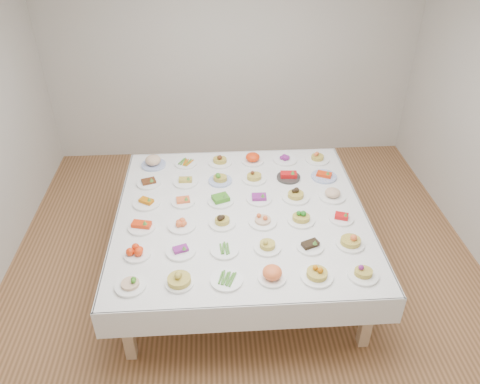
{
  "coord_description": "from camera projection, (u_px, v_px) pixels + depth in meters",
  "views": [
    {
      "loc": [
        -0.29,
        -3.66,
        3.45
      ],
      "look_at": [
        -0.04,
        0.11,
        0.88
      ],
      "focal_mm": 35.0,
      "sensor_mm": 36.0,
      "label": 1
    }
  ],
  "objects": [
    {
      "name": "dish_7",
      "position": [
        181.0,
        249.0,
        4.0
      ],
      "size": [
        0.25,
        0.25,
        0.1
      ],
      "color": "white",
      "rests_on": "display_table"
    },
    {
      "name": "dish_2",
      "position": [
        227.0,
        279.0,
        3.73
      ],
      "size": [
        0.26,
        0.26,
        0.05
      ],
      "color": "white",
      "rests_on": "display_table"
    },
    {
      "name": "dish_23",
      "position": [
        333.0,
        193.0,
        4.67
      ],
      "size": [
        0.26,
        0.26,
        0.14
      ],
      "color": "white",
      "rests_on": "display_table"
    },
    {
      "name": "room_envelope",
      "position": [
        246.0,
        106.0,
        3.94
      ],
      "size": [
        5.02,
        5.02,
        2.81
      ],
      "color": "#9E6A41",
      "rests_on": "ground"
    },
    {
      "name": "dish_9",
      "position": [
        267.0,
        244.0,
        4.04
      ],
      "size": [
        0.24,
        0.24,
        0.12
      ],
      "color": "white",
      "rests_on": "display_table"
    },
    {
      "name": "dish_18",
      "position": [
        146.0,
        201.0,
        4.59
      ],
      "size": [
        0.26,
        0.26,
        0.1
      ],
      "color": "white",
      "rests_on": "display_table"
    },
    {
      "name": "dish_6",
      "position": [
        137.0,
        251.0,
        3.97
      ],
      "size": [
        0.23,
        0.23,
        0.11
      ],
      "color": "white",
      "rests_on": "display_table"
    },
    {
      "name": "dish_28",
      "position": [
        289.0,
        175.0,
        4.98
      ],
      "size": [
        0.25,
        0.25,
        0.11
      ],
      "color": "#2E2C29",
      "rests_on": "display_table"
    },
    {
      "name": "dish_33",
      "position": [
        253.0,
        157.0,
        5.25
      ],
      "size": [
        0.24,
        0.24,
        0.13
      ],
      "color": "white",
      "rests_on": "display_table"
    },
    {
      "name": "display_table",
      "position": [
        241.0,
        217.0,
        4.54
      ],
      "size": [
        2.4,
        2.4,
        0.75
      ],
      "color": "white",
      "rests_on": "ground"
    },
    {
      "name": "dish_19",
      "position": [
        183.0,
        200.0,
        4.61
      ],
      "size": [
        0.23,
        0.23,
        0.1
      ],
      "color": "white",
      "rests_on": "display_table"
    },
    {
      "name": "dish_25",
      "position": [
        185.0,
        180.0,
        4.91
      ],
      "size": [
        0.26,
        0.26,
        0.1
      ],
      "color": "white",
      "rests_on": "display_table"
    },
    {
      "name": "dish_21",
      "position": [
        259.0,
        197.0,
        4.65
      ],
      "size": [
        0.25,
        0.25,
        0.1
      ],
      "color": "white",
      "rests_on": "display_table"
    },
    {
      "name": "dish_15",
      "position": [
        263.0,
        218.0,
        4.33
      ],
      "size": [
        0.26,
        0.26,
        0.13
      ],
      "color": "white",
      "rests_on": "display_table"
    },
    {
      "name": "dish_34",
      "position": [
        285.0,
        158.0,
        5.29
      ],
      "size": [
        0.26,
        0.26,
        0.1
      ],
      "color": "white",
      "rests_on": "display_table"
    },
    {
      "name": "dish_13",
      "position": [
        182.0,
        223.0,
        4.3
      ],
      "size": [
        0.25,
        0.25,
        0.1
      ],
      "color": "white",
      "rests_on": "display_table"
    },
    {
      "name": "dish_5",
      "position": [
        364.0,
        271.0,
        3.76
      ],
      "size": [
        0.25,
        0.25,
        0.13
      ],
      "color": "white",
      "rests_on": "display_table"
    },
    {
      "name": "dish_30",
      "position": [
        153.0,
        161.0,
        5.18
      ],
      "size": [
        0.27,
        0.27,
        0.14
      ],
      "color": "#4C66B2",
      "rests_on": "display_table"
    },
    {
      "name": "dish_0",
      "position": [
        130.0,
        282.0,
        3.66
      ],
      "size": [
        0.24,
        0.24,
        0.12
      ],
      "color": "white",
      "rests_on": "display_table"
    },
    {
      "name": "dish_3",
      "position": [
        272.0,
        273.0,
        3.73
      ],
      "size": [
        0.23,
        0.23,
        0.13
      ],
      "color": "white",
      "rests_on": "display_table"
    },
    {
      "name": "dish_32",
      "position": [
        220.0,
        158.0,
        5.22
      ],
      "size": [
        0.26,
        0.26,
        0.15
      ],
      "color": "white",
      "rests_on": "display_table"
    },
    {
      "name": "dish_12",
      "position": [
        141.0,
        224.0,
        4.28
      ],
      "size": [
        0.25,
        0.25,
        0.11
      ],
      "color": "white",
      "rests_on": "display_table"
    },
    {
      "name": "dish_4",
      "position": [
        317.0,
        271.0,
        3.73
      ],
      "size": [
        0.27,
        0.26,
        0.15
      ],
      "color": "white",
      "rests_on": "display_table"
    },
    {
      "name": "dish_17",
      "position": [
        341.0,
        217.0,
        4.39
      ],
      "size": [
        0.23,
        0.23,
        0.09
      ],
      "color": "white",
      "rests_on": "display_table"
    },
    {
      "name": "dish_22",
      "position": [
        296.0,
        193.0,
        4.66
      ],
      "size": [
        0.27,
        0.27,
        0.15
      ],
      "color": "white",
      "rests_on": "display_table"
    },
    {
      "name": "dish_20",
      "position": [
        221.0,
        197.0,
        4.62
      ],
      "size": [
        0.26,
        0.26,
        0.12
      ],
      "color": "white",
      "rests_on": "display_table"
    },
    {
      "name": "dish_27",
      "position": [
        254.0,
        175.0,
        4.94
      ],
      "size": [
        0.26,
        0.26,
        0.13
      ],
      "color": "white",
      "rests_on": "display_table"
    },
    {
      "name": "dish_16",
      "position": [
        301.0,
        215.0,
        4.34
      ],
      "size": [
        0.25,
        0.25,
        0.15
      ],
      "color": "white",
      "rests_on": "display_table"
    },
    {
      "name": "dish_1",
      "position": [
        179.0,
        277.0,
        3.68
      ],
      "size": [
        0.24,
        0.23,
        0.15
      ],
      "color": "white",
      "rests_on": "display_table"
    },
    {
      "name": "dish_35",
      "position": [
        318.0,
        155.0,
        5.28
      ],
      "size": [
        0.27,
        0.27,
        0.15
      ],
      "color": "white",
      "rests_on": "display_table"
    },
    {
      "name": "dish_8",
      "position": [
        225.0,
        249.0,
        4.03
      ],
      "size": [
        0.24,
        0.24,
        0.05
      ],
      "color": "white",
      "rests_on": "display_table"
    },
    {
      "name": "dish_31",
      "position": [
        186.0,
        163.0,
        5.23
      ],
      "size": [
        0.24,
        0.24,
        0.05
      ],
      "color": "white",
      "rests_on": "display_table"
    },
    {
      "name": "dish_24",
      "position": [
        149.0,
        181.0,
        4.89
      ],
      "size": [
        0.25,
        0.25,
        0.1
      ],
      "color": "white",
      "rests_on": "display_table"
    },
    {
      "name": "dish_14",
      "position": [
        222.0,
        219.0,
        4.31
      ],
      "size": [
        0.24,
        0.24,
        0.14
      ],
      "color": "white",
      "rests_on": "display_table"
    },
    {
      "name": "dish_10",
      "position": [
        310.0,
        244.0,
        4.05
      ],
      "size": [
        0.23,
        0.23,
        0.1
      ],
      "color": "white",
      "rests_on": "display_table"
    },
    {
      "name": "dish_29",
      "position": [
        324.0,
        174.0,
        4.99
      ],
      "size": [
        0.27,
        0.27,
        0.11
      ],
      "color": "#4C66B2",
      "rests_on": "display_table"
    },
    {
      "name": "dish_11",
      "position": [
        351.0,
        239.0,
        4.07
      ],
      "size": [
        0.25,
        0.25,
        0.14
      ],
      "color": "white",
      "rests_on": "display_table"
    },
    {
      "name": "dish_26",
      "position": [
        220.0,
        177.0,
        4.92
      ],
      "size": [
        0.25,
        0.25,
        0.13
      ],
      "color": "#4C66B2",
      "rests_on": "display_table"
    }
  ]
}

